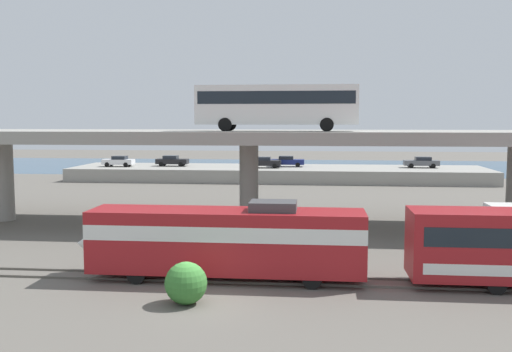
{
  "coord_description": "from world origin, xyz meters",
  "views": [
    {
      "loc": [
        5.29,
        -25.67,
        8.36
      ],
      "look_at": [
        0.63,
        19.39,
        3.98
      ],
      "focal_mm": 41.01,
      "sensor_mm": 36.0,
      "label": 1
    }
  ],
  "objects": [
    {
      "name": "ground_plane",
      "position": [
        0.0,
        0.0,
        0.0
      ],
      "size": [
        260.0,
        260.0,
        0.0
      ],
      "primitive_type": "plane",
      "color": "#605B54"
    },
    {
      "name": "rail_strip_near",
      "position": [
        0.0,
        3.26,
        0.06
      ],
      "size": [
        110.0,
        0.12,
        0.12
      ],
      "primitive_type": "cube",
      "color": "#59544C",
      "rests_on": "ground_plane"
    },
    {
      "name": "rail_strip_far",
      "position": [
        0.0,
        4.74,
        0.06
      ],
      "size": [
        110.0,
        0.12,
        0.12
      ],
      "primitive_type": "cube",
      "color": "#59544C",
      "rests_on": "ground_plane"
    },
    {
      "name": "train_locomotive",
      "position": [
        -0.04,
        4.0,
        2.19
      ],
      "size": [
        15.26,
        3.04,
        4.18
      ],
      "rotation": [
        0.0,
        0.0,
        3.14
      ],
      "color": "maroon",
      "rests_on": "ground_plane"
    },
    {
      "name": "highway_overpass",
      "position": [
        0.0,
        20.0,
        6.76
      ],
      "size": [
        96.0,
        10.56,
        7.5
      ],
      "color": "gray",
      "rests_on": "ground_plane"
    },
    {
      "name": "transit_bus_on_overpass",
      "position": [
        2.29,
        18.19,
        9.56
      ],
      "size": [
        12.0,
        2.68,
        3.4
      ],
      "rotation": [
        0.0,
        0.0,
        3.14
      ],
      "color": "silver",
      "rests_on": "highway_overpass"
    },
    {
      "name": "service_truck_west",
      "position": [
        17.49,
        11.96,
        1.64
      ],
      "size": [
        6.8,
        2.46,
        3.04
      ],
      "rotation": [
        0.0,
        0.0,
        3.14
      ],
      "color": "#B7B7BC",
      "rests_on": "ground_plane"
    },
    {
      "name": "pier_parking_lot",
      "position": [
        0.0,
        55.0,
        0.89
      ],
      "size": [
        56.91,
        12.01,
        1.79
      ],
      "primitive_type": "cube",
      "color": "gray",
      "rests_on": "ground_plane"
    },
    {
      "name": "parked_car_0",
      "position": [
        1.29,
        55.9,
        2.56
      ],
      "size": [
        4.57,
        1.88,
        1.5
      ],
      "color": "navy",
      "rests_on": "pier_parking_lot"
    },
    {
      "name": "parked_car_1",
      "position": [
        -15.08,
        55.26,
        2.56
      ],
      "size": [
        4.49,
        1.92,
        1.5
      ],
      "color": "black",
      "rests_on": "pier_parking_lot"
    },
    {
      "name": "parked_car_2",
      "position": [
        -22.31,
        53.62,
        2.56
      ],
      "size": [
        4.32,
        1.92,
        1.5
      ],
      "rotation": [
        0.0,
        0.0,
        3.14
      ],
      "color": "silver",
      "rests_on": "pier_parking_lot"
    },
    {
      "name": "parked_car_3",
      "position": [
        -1.68,
        53.63,
        2.56
      ],
      "size": [
        4.27,
        1.9,
        1.5
      ],
      "color": "black",
      "rests_on": "pier_parking_lot"
    },
    {
      "name": "parked_car_4",
      "position": [
        19.64,
        55.93,
        2.56
      ],
      "size": [
        4.69,
        1.85,
        1.5
      ],
      "rotation": [
        0.0,
        0.0,
        3.14
      ],
      "color": "#515459",
      "rests_on": "pier_parking_lot"
    },
    {
      "name": "harbor_water",
      "position": [
        0.0,
        78.0,
        0.0
      ],
      "size": [
        140.0,
        36.0,
        0.01
      ],
      "primitive_type": "cube",
      "color": "#2D5170",
      "rests_on": "ground_plane"
    },
    {
      "name": "shrub_right",
      "position": [
        -0.54,
        -0.25,
        0.97
      ],
      "size": [
        1.94,
        1.94,
        1.94
      ],
      "primitive_type": "sphere",
      "color": "#34712E",
      "rests_on": "ground_plane"
    }
  ]
}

